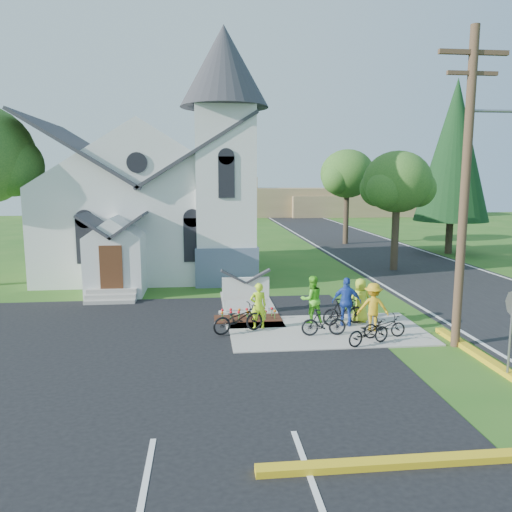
{
  "coord_description": "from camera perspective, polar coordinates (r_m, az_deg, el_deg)",
  "views": [
    {
      "loc": [
        -2.89,
        -16.45,
        5.46
      ],
      "look_at": [
        -0.59,
        5.0,
        2.08
      ],
      "focal_mm": 35.0,
      "sensor_mm": 36.0,
      "label": 1
    }
  ],
  "objects": [
    {
      "name": "parking_lot",
      "position": [
        15.98,
        -21.07,
        -11.67
      ],
      "size": [
        20.0,
        16.0,
        0.02
      ],
      "primitive_type": "cube",
      "color": "black",
      "rests_on": "ground"
    },
    {
      "name": "bike_1",
      "position": [
        17.56,
        7.74,
        -7.54
      ],
      "size": [
        1.57,
        0.47,
        0.94
      ],
      "primitive_type": "imported",
      "rotation": [
        0.0,
        0.0,
        1.55
      ],
      "color": "black",
      "rests_on": "sidewalk"
    },
    {
      "name": "flower_bed",
      "position": [
        19.59,
        -0.94,
        -7.18
      ],
      "size": [
        2.6,
        1.1,
        0.07
      ],
      "primitive_type": "cube",
      "color": "#37190F",
      "rests_on": "ground"
    },
    {
      "name": "bike_0",
      "position": [
        17.74,
        -2.06,
        -7.16
      ],
      "size": [
        2.04,
        1.34,
        1.01
      ],
      "primitive_type": "imported",
      "rotation": [
        0.0,
        0.0,
        1.95
      ],
      "color": "black",
      "rests_on": "sidewalk"
    },
    {
      "name": "cyclist_3",
      "position": [
        18.36,
        13.23,
        -5.68
      ],
      "size": [
        1.23,
        0.87,
        1.73
      ],
      "primitive_type": "imported",
      "rotation": [
        0.0,
        0.0,
        2.92
      ],
      "color": "gold",
      "rests_on": "sidewalk"
    },
    {
      "name": "distant_hills",
      "position": [
        73.12,
        -1.23,
        6.32
      ],
      "size": [
        61.0,
        10.0,
        5.6
      ],
      "color": "olive",
      "rests_on": "ground"
    },
    {
      "name": "church",
      "position": [
        29.05,
        -11.35,
        8.3
      ],
      "size": [
        12.35,
        12.0,
        13.0
      ],
      "color": "white",
      "rests_on": "ground"
    },
    {
      "name": "utility_pole",
      "position": [
        17.08,
        23.01,
        8.0
      ],
      "size": [
        3.45,
        0.28,
        10.0
      ],
      "color": "#4C3626",
      "rests_on": "ground"
    },
    {
      "name": "sidewalk",
      "position": [
        18.34,
        8.1,
        -8.44
      ],
      "size": [
        7.0,
        4.0,
        0.05
      ],
      "primitive_type": "cube",
      "color": "#9F9890",
      "rests_on": "ground"
    },
    {
      "name": "tree_road_near",
      "position": [
        30.65,
        15.85,
        8.09
      ],
      "size": [
        4.0,
        4.0,
        7.05
      ],
      "color": "#38281E",
      "rests_on": "ground"
    },
    {
      "name": "church_sign",
      "position": [
        20.22,
        -1.18,
        -3.78
      ],
      "size": [
        2.2,
        0.4,
        1.7
      ],
      "color": "#9F9890",
      "rests_on": "ground"
    },
    {
      "name": "tree_road_mid",
      "position": [
        42.16,
        10.39,
        9.19
      ],
      "size": [
        4.4,
        4.4,
        7.8
      ],
      "color": "#38281E",
      "rests_on": "ground"
    },
    {
      "name": "conifer",
      "position": [
        38.87,
        21.71,
        11.12
      ],
      "size": [
        5.2,
        5.2,
        12.4
      ],
      "color": "#38281E",
      "rests_on": "ground"
    },
    {
      "name": "cyclist_2",
      "position": [
        18.71,
        10.33,
        -5.18
      ],
      "size": [
        1.14,
        0.71,
        1.82
      ],
      "primitive_type": "imported",
      "rotation": [
        0.0,
        0.0,
        2.87
      ],
      "color": "#2244AD",
      "rests_on": "sidewalk"
    },
    {
      "name": "cyclist_4",
      "position": [
        19.33,
        11.82,
        -4.98
      ],
      "size": [
        0.85,
        0.58,
        1.68
      ],
      "primitive_type": "imported",
      "rotation": [
        0.0,
        0.0,
        3.09
      ],
      "color": "#B8D327",
      "rests_on": "sidewalk"
    },
    {
      "name": "bike_2",
      "position": [
        16.91,
        12.74,
        -8.46
      ],
      "size": [
        1.73,
        1.14,
        0.86
      ],
      "primitive_type": "imported",
      "rotation": [
        0.0,
        0.0,
        1.95
      ],
      "color": "black",
      "rests_on": "sidewalk"
    },
    {
      "name": "bike_4",
      "position": [
        17.78,
        14.46,
        -7.78
      ],
      "size": [
        1.55,
        0.66,
        0.79
      ],
      "primitive_type": "imported",
      "rotation": [
        0.0,
        0.0,
        1.66
      ],
      "color": "black",
      "rests_on": "sidewalk"
    },
    {
      "name": "ground",
      "position": [
        17.57,
        3.7,
        -9.23
      ],
      "size": [
        120.0,
        120.0,
        0.0
      ],
      "primitive_type": "plane",
      "color": "#265919",
      "rests_on": "ground"
    },
    {
      "name": "road",
      "position": [
        34.43,
        15.95,
        -0.56
      ],
      "size": [
        8.0,
        90.0,
        0.02
      ],
      "primitive_type": "cube",
      "color": "black",
      "rests_on": "ground"
    },
    {
      "name": "cyclist_1",
      "position": [
        18.98,
        6.39,
        -4.93
      ],
      "size": [
        0.98,
        0.83,
        1.79
      ],
      "primitive_type": "imported",
      "rotation": [
        0.0,
        0.0,
        3.33
      ],
      "color": "#5CD928",
      "rests_on": "sidewalk"
    },
    {
      "name": "bike_3",
      "position": [
        18.94,
        9.96,
        -6.24
      ],
      "size": [
        1.76,
        0.82,
        1.02
      ],
      "primitive_type": "imported",
      "rotation": [
        0.0,
        0.0,
        1.78
      ],
      "color": "black",
      "rests_on": "sidewalk"
    },
    {
      "name": "cyclist_0",
      "position": [
        18.11,
        0.27,
        -5.71
      ],
      "size": [
        0.66,
        0.48,
        1.69
      ],
      "primitive_type": "imported",
      "rotation": [
        0.0,
        0.0,
        3.27
      ],
      "color": "#C2F61C",
      "rests_on": "sidewalk"
    }
  ]
}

